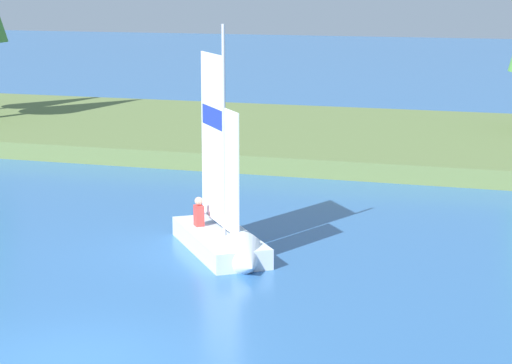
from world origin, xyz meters
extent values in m
cube|color=#5B703D|center=(0.00, 23.51, 0.31)|extent=(80.00, 13.71, 0.62)
cube|color=silver|center=(-0.16, 7.41, 0.23)|extent=(3.36, 3.82, 0.47)
cone|color=silver|center=(0.99, 5.91, 0.23)|extent=(1.53, 1.48, 1.20)
cylinder|color=#B7B7BC|center=(0.07, 7.11, 2.91)|extent=(0.08, 0.08, 4.90)
cube|color=white|center=(-0.47, 7.82, 2.68)|extent=(1.10, 1.43, 3.93)
cube|color=#1E33B2|center=(-0.47, 7.82, 3.15)|extent=(1.00, 1.29, 0.47)
cube|color=white|center=(0.42, 6.65, 2.07)|extent=(0.61, 0.78, 2.82)
cylinder|color=#B7B7BC|center=(-0.47, 7.82, 0.69)|extent=(1.13, 1.45, 0.06)
cube|color=red|center=(-0.86, 7.84, 0.72)|extent=(0.33, 0.34, 0.51)
sphere|color=tan|center=(-0.86, 7.84, 1.08)|extent=(0.20, 0.20, 0.20)
cube|color=#338CCC|center=(-0.52, 8.36, 0.76)|extent=(0.33, 0.34, 0.60)
sphere|color=tan|center=(-0.52, 8.36, 1.17)|extent=(0.20, 0.20, 0.20)
camera|label=1|loc=(7.73, -13.89, 6.30)|focal=69.40mm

